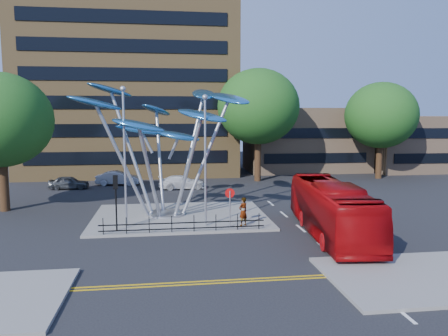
{
  "coord_description": "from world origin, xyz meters",
  "views": [
    {
      "loc": [
        -2.04,
        -24.17,
        7.21
      ],
      "look_at": [
        1.83,
        4.0,
        3.72
      ],
      "focal_mm": 35.0,
      "sensor_mm": 36.0,
      "label": 1
    }
  ],
  "objects": [
    {
      "name": "double_yellow_near",
      "position": [
        0.0,
        -6.0,
        0.01
      ],
      "size": [
        40.0,
        0.12,
        0.01
      ],
      "primitive_type": "cube",
      "color": "gold",
      "rests_on": "ground"
    },
    {
      "name": "pedestrian",
      "position": [
        2.87,
        2.63,
        1.07
      ],
      "size": [
        0.8,
        0.74,
        1.84
      ],
      "primitive_type": "imported",
      "rotation": [
        0.0,
        0.0,
        3.73
      ],
      "color": "gray",
      "rests_on": "traffic_island"
    },
    {
      "name": "red_bus",
      "position": [
        7.77,
        0.22,
        1.61
      ],
      "size": [
        3.86,
        11.74,
        3.21
      ],
      "primitive_type": "imported",
      "rotation": [
        0.0,
        0.0,
        -0.1
      ],
      "color": "#99070A",
      "rests_on": "ground"
    },
    {
      "name": "low_building_near",
      "position": [
        16.0,
        30.0,
        4.0
      ],
      "size": [
        15.0,
        8.0,
        8.0
      ],
      "primitive_type": "cube",
      "color": "tan",
      "rests_on": "ground"
    },
    {
      "name": "tree_far",
      "position": [
        22.0,
        22.0,
        7.11
      ],
      "size": [
        8.0,
        8.0,
        10.81
      ],
      "color": "black",
      "rests_on": "ground"
    },
    {
      "name": "parked_car_mid",
      "position": [
        -6.79,
        21.17,
        0.72
      ],
      "size": [
        4.49,
        1.87,
        1.44
      ],
      "primitive_type": "imported",
      "rotation": [
        0.0,
        0.0,
        1.49
      ],
      "color": "#A1A3A8",
      "rests_on": "ground"
    },
    {
      "name": "no_entry_sign_island",
      "position": [
        2.0,
        2.52,
        1.82
      ],
      "size": [
        0.6,
        0.1,
        2.45
      ],
      "color": "#9EA0A5",
      "rests_on": "traffic_island"
    },
    {
      "name": "parked_car_left",
      "position": [
        -11.29,
        19.4,
        0.64
      ],
      "size": [
        3.8,
        1.57,
        1.29
      ],
      "primitive_type": "imported",
      "rotation": [
        0.0,
        0.0,
        1.56
      ],
      "color": "#43474B",
      "rests_on": "ground"
    },
    {
      "name": "pedestrian_railing_front",
      "position": [
        -1.0,
        1.7,
        0.55
      ],
      "size": [
        10.0,
        0.06,
        1.0
      ],
      "color": "black",
      "rests_on": "traffic_island"
    },
    {
      "name": "tree_right",
      "position": [
        8.0,
        22.0,
        8.04
      ],
      "size": [
        8.8,
        8.8,
        12.11
      ],
      "color": "black",
      "rests_on": "ground"
    },
    {
      "name": "traffic_island",
      "position": [
        -1.0,
        6.0,
        0.07
      ],
      "size": [
        12.0,
        9.0,
        0.15
      ],
      "primitive_type": "cube",
      "color": "slate",
      "rests_on": "ground"
    },
    {
      "name": "parked_car_right",
      "position": [
        -0.38,
        18.0,
        0.65
      ],
      "size": [
        4.64,
        2.26,
        1.3
      ],
      "primitive_type": "imported",
      "rotation": [
        0.0,
        0.0,
        1.67
      ],
      "color": "silver",
      "rests_on": "ground"
    },
    {
      "name": "ground",
      "position": [
        0.0,
        0.0,
        0.0
      ],
      "size": [
        120.0,
        120.0,
        0.0
      ],
      "primitive_type": "plane",
      "color": "black",
      "rests_on": "ground"
    },
    {
      "name": "low_building_far",
      "position": [
        30.0,
        28.0,
        3.5
      ],
      "size": [
        12.0,
        8.0,
        7.0
      ],
      "primitive_type": "cube",
      "color": "tan",
      "rests_on": "ground"
    },
    {
      "name": "traffic_light_island",
      "position": [
        -5.0,
        2.5,
        2.61
      ],
      "size": [
        0.28,
        0.18,
        3.42
      ],
      "color": "black",
      "rests_on": "traffic_island"
    },
    {
      "name": "brick_tower",
      "position": [
        -6.0,
        32.0,
        15.0
      ],
      "size": [
        25.0,
        15.0,
        30.0
      ],
      "primitive_type": "cube",
      "color": "olive",
      "rests_on": "ground"
    },
    {
      "name": "tree_left",
      "position": [
        -14.0,
        10.0,
        6.79
      ],
      "size": [
        7.6,
        7.6,
        10.32
      ],
      "color": "black",
      "rests_on": "ground"
    },
    {
      "name": "street_lamp_left",
      "position": [
        -4.5,
        3.5,
        5.36
      ],
      "size": [
        0.36,
        0.36,
        8.8
      ],
      "color": "#9EA0A5",
      "rests_on": "traffic_island"
    },
    {
      "name": "double_yellow_far",
      "position": [
        0.0,
        -6.3,
        0.01
      ],
      "size": [
        40.0,
        0.12,
        0.01
      ],
      "primitive_type": "cube",
      "color": "gold",
      "rests_on": "ground"
    },
    {
      "name": "leaf_sculpture",
      "position": [
        -2.07,
        6.68,
        6.87
      ],
      "size": [
        12.72,
        9.54,
        9.51
      ],
      "color": "#9EA0A5",
      "rests_on": "traffic_island"
    },
    {
      "name": "street_lamp_right",
      "position": [
        0.5,
        3.0,
        5.09
      ],
      "size": [
        0.36,
        0.36,
        8.3
      ],
      "color": "#9EA0A5",
      "rests_on": "traffic_island"
    }
  ]
}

